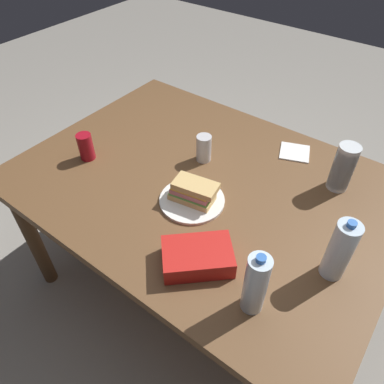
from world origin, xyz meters
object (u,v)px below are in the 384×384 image
object	(u,v)px
chip_bag	(197,257)
sandwich	(193,191)
plastic_cup_stack	(343,167)
paper_plate	(192,200)
soda_can_red	(86,147)
soda_can_silver	(204,148)
water_bottle_tall	(256,284)
water_bottle_spare	(340,250)
dining_table	(203,195)

from	to	relation	value
chip_bag	sandwich	bearing A→B (deg)	-93.67
sandwich	plastic_cup_stack	size ratio (longest dim) A/B	0.96
paper_plate	soda_can_red	bearing A→B (deg)	-173.79
plastic_cup_stack	soda_can_silver	xyz separation A→B (m)	(-0.54, -0.18, -0.04)
water_bottle_tall	soda_can_silver	world-z (taller)	water_bottle_tall
sandwich	plastic_cup_stack	xyz separation A→B (m)	(0.42, 0.42, 0.05)
sandwich	soda_can_silver	world-z (taller)	soda_can_silver
paper_plate	sandwich	world-z (taller)	sandwich
chip_bag	water_bottle_spare	size ratio (longest dim) A/B	0.95
sandwich	water_bottle_tall	bearing A→B (deg)	-31.58
paper_plate	plastic_cup_stack	xyz separation A→B (m)	(0.42, 0.43, 0.10)
water_bottle_tall	water_bottle_spare	bearing A→B (deg)	60.48
paper_plate	water_bottle_tall	distance (m)	0.49
chip_bag	water_bottle_spare	distance (m)	0.45
water_bottle_tall	plastic_cup_stack	world-z (taller)	water_bottle_tall
soda_can_red	soda_can_silver	distance (m)	0.52
paper_plate	sandwich	bearing A→B (deg)	37.10
sandwich	plastic_cup_stack	bearing A→B (deg)	45.24
water_bottle_tall	plastic_cup_stack	bearing A→B (deg)	89.19
paper_plate	chip_bag	xyz separation A→B (m)	(0.19, -0.22, 0.03)
plastic_cup_stack	soda_can_silver	size ratio (longest dim) A/B	1.66
dining_table	plastic_cup_stack	distance (m)	0.58
paper_plate	water_bottle_tall	size ratio (longest dim) A/B	1.06
paper_plate	soda_can_red	size ratio (longest dim) A/B	2.11
chip_bag	water_bottle_tall	bearing A→B (deg)	130.09
water_bottle_tall	soda_can_silver	xyz separation A→B (m)	(-0.53, 0.49, -0.05)
water_bottle_spare	soda_can_silver	world-z (taller)	water_bottle_spare
paper_plate	soda_can_red	distance (m)	0.54
sandwich	plastic_cup_stack	distance (m)	0.60
paper_plate	water_bottle_spare	xyz separation A→B (m)	(0.56, 0.01, 0.11)
water_bottle_tall	paper_plate	bearing A→B (deg)	148.88
soda_can_red	plastic_cup_stack	size ratio (longest dim) A/B	0.60
chip_bag	plastic_cup_stack	distance (m)	0.69
paper_plate	plastic_cup_stack	size ratio (longest dim) A/B	1.27
chip_bag	plastic_cup_stack	world-z (taller)	plastic_cup_stack
dining_table	water_bottle_tall	distance (m)	0.62
water_bottle_spare	water_bottle_tall	bearing A→B (deg)	-119.52
soda_can_silver	water_bottle_tall	bearing A→B (deg)	-42.80
chip_bag	water_bottle_tall	distance (m)	0.24
dining_table	soda_can_silver	size ratio (longest dim) A/B	12.69
water_bottle_tall	water_bottle_spare	world-z (taller)	same
chip_bag	soda_can_silver	size ratio (longest dim) A/B	1.89
paper_plate	sandwich	size ratio (longest dim) A/B	1.32
plastic_cup_stack	water_bottle_spare	xyz separation A→B (m)	(0.14, -0.41, 0.01)
chip_bag	water_bottle_tall	size ratio (longest dim) A/B	0.95
sandwich	chip_bag	bearing A→B (deg)	-50.33
soda_can_red	plastic_cup_stack	bearing A→B (deg)	26.72
sandwich	water_bottle_tall	world-z (taller)	water_bottle_tall
paper_plate	water_bottle_spare	size ratio (longest dim) A/B	1.06
dining_table	chip_bag	xyz separation A→B (m)	(0.23, -0.35, 0.12)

